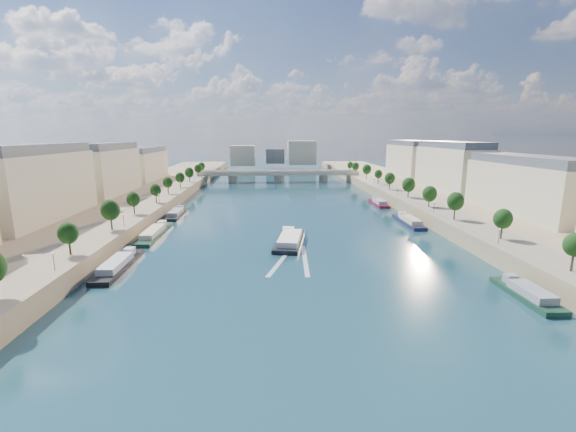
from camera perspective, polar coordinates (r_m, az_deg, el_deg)
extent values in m
plane|color=#0B2633|center=(152.82, -0.08, -0.52)|extent=(700.00, 700.00, 0.00)
cube|color=#9E8460|center=(165.10, -25.90, 0.09)|extent=(44.00, 520.00, 5.00)
cube|color=#9E8460|center=(171.74, 24.67, 0.62)|extent=(44.00, 520.00, 5.00)
cube|color=gray|center=(159.39, -21.01, 1.05)|extent=(14.00, 520.00, 0.10)
cube|color=gray|center=(164.85, 20.12, 1.45)|extent=(14.00, 520.00, 0.10)
cylinder|color=#382B1E|center=(86.06, -36.58, -8.22)|extent=(0.50, 0.50, 3.82)
ellipsoid|color=black|center=(85.03, -36.88, -5.94)|extent=(4.80, 4.80, 5.52)
cylinder|color=#382B1E|center=(105.81, -29.54, -3.96)|extent=(0.50, 0.50, 3.82)
ellipsoid|color=black|center=(104.98, -29.74, -2.07)|extent=(4.80, 4.80, 5.52)
cylinder|color=#382B1E|center=(127.04, -24.82, -1.05)|extent=(0.50, 0.50, 3.82)
ellipsoid|color=black|center=(126.34, -24.97, 0.54)|extent=(4.80, 4.80, 5.52)
cylinder|color=#382B1E|center=(149.11, -21.49, 1.03)|extent=(0.50, 0.50, 3.82)
ellipsoid|color=black|center=(148.52, -21.59, 2.39)|extent=(4.80, 4.80, 5.52)
cylinder|color=#382B1E|center=(171.70, -19.02, 2.56)|extent=(0.50, 0.50, 3.82)
ellipsoid|color=black|center=(171.18, -19.10, 3.75)|extent=(4.80, 4.80, 5.52)
cylinder|color=#382B1E|center=(194.62, -17.12, 3.73)|extent=(0.50, 0.50, 3.82)
ellipsoid|color=black|center=(194.17, -17.19, 4.78)|extent=(4.80, 4.80, 5.52)
cylinder|color=#382B1E|center=(217.78, -15.63, 4.65)|extent=(0.50, 0.50, 3.82)
ellipsoid|color=black|center=(217.37, -15.68, 5.59)|extent=(4.80, 4.80, 5.52)
cylinder|color=#382B1E|center=(241.10, -14.41, 5.39)|extent=(0.50, 0.50, 3.82)
ellipsoid|color=black|center=(240.74, -14.46, 6.24)|extent=(4.80, 4.80, 5.52)
cylinder|color=#382B1E|center=(264.54, -13.41, 6.00)|extent=(0.50, 0.50, 3.82)
ellipsoid|color=black|center=(264.21, -13.45, 6.77)|extent=(4.80, 4.80, 5.52)
cylinder|color=#382B1E|center=(288.08, -12.58, 6.51)|extent=(0.50, 0.50, 3.82)
ellipsoid|color=black|center=(287.77, -12.61, 7.22)|extent=(4.80, 4.80, 5.52)
cylinder|color=#382B1E|center=(101.24, 35.59, -5.34)|extent=(0.50, 0.50, 3.82)
ellipsoid|color=black|center=(100.37, 35.83, -3.37)|extent=(4.80, 4.80, 5.52)
cylinder|color=#382B1E|center=(120.10, 28.56, -2.11)|extent=(0.50, 0.50, 3.82)
ellipsoid|color=black|center=(119.36, 28.73, -0.44)|extent=(4.80, 4.80, 5.52)
cylinder|color=#382B1E|center=(140.53, 23.52, 0.23)|extent=(0.50, 0.50, 3.82)
ellipsoid|color=black|center=(139.91, 23.65, 1.67)|extent=(4.80, 4.80, 5.52)
cylinder|color=#382B1E|center=(161.95, 19.79, 1.97)|extent=(0.50, 0.50, 3.82)
ellipsoid|color=black|center=(161.41, 19.88, 3.23)|extent=(4.80, 4.80, 5.52)
cylinder|color=#382B1E|center=(184.01, 16.94, 3.29)|extent=(0.50, 0.50, 3.82)
ellipsoid|color=black|center=(183.53, 17.01, 4.40)|extent=(4.80, 4.80, 5.52)
cylinder|color=#382B1E|center=(206.50, 14.69, 4.32)|extent=(0.50, 0.50, 3.82)
ellipsoid|color=black|center=(206.07, 14.75, 5.31)|extent=(4.80, 4.80, 5.52)
cylinder|color=#382B1E|center=(229.29, 12.89, 5.14)|extent=(0.50, 0.50, 3.82)
ellipsoid|color=black|center=(228.91, 12.93, 6.03)|extent=(4.80, 4.80, 5.52)
cylinder|color=#382B1E|center=(252.31, 11.41, 5.81)|extent=(0.50, 0.50, 3.82)
ellipsoid|color=black|center=(251.96, 11.45, 6.62)|extent=(4.80, 4.80, 5.52)
cylinder|color=#382B1E|center=(275.50, 10.18, 6.36)|extent=(0.50, 0.50, 3.82)
ellipsoid|color=black|center=(275.18, 10.20, 7.11)|extent=(4.80, 4.80, 5.52)
cylinder|color=#382B1E|center=(298.81, 9.13, 6.83)|extent=(0.50, 0.50, 3.82)
ellipsoid|color=black|center=(298.52, 9.16, 7.52)|extent=(4.80, 4.80, 5.52)
cylinder|color=black|center=(94.46, -31.36, -5.89)|extent=(0.14, 0.14, 4.00)
sphere|color=#FFE5B2|center=(93.90, -31.50, -4.67)|extent=(0.36, 0.36, 0.36)
cylinder|color=black|center=(129.77, -23.16, -0.61)|extent=(0.14, 0.14, 4.00)
sphere|color=#FFE5B2|center=(129.36, -23.24, 0.30)|extent=(0.36, 0.36, 0.36)
cylinder|color=black|center=(167.20, -18.56, 2.38)|extent=(0.14, 0.14, 4.00)
sphere|color=#FFE5B2|center=(166.89, -18.61, 3.09)|extent=(0.36, 0.36, 0.36)
cylinder|color=black|center=(205.61, -15.65, 4.26)|extent=(0.14, 0.14, 4.00)
sphere|color=#FFE5B2|center=(205.35, -15.69, 4.84)|extent=(0.36, 0.36, 0.36)
cylinder|color=black|center=(244.52, -13.66, 5.54)|extent=(0.14, 0.14, 4.00)
sphere|color=#FFE5B2|center=(244.31, -13.68, 6.03)|extent=(0.36, 0.36, 0.36)
cylinder|color=black|center=(114.66, 28.78, -2.70)|extent=(0.14, 0.14, 4.00)
sphere|color=#FFE5B2|center=(114.20, 28.89, -1.68)|extent=(0.36, 0.36, 0.36)
cylinder|color=black|center=(149.21, 20.81, 1.12)|extent=(0.14, 0.14, 4.00)
sphere|color=#FFE5B2|center=(148.86, 20.87, 1.91)|extent=(0.36, 0.36, 0.36)
cylinder|color=black|center=(185.96, 15.90, 3.47)|extent=(0.14, 0.14, 4.00)
sphere|color=#FFE5B2|center=(185.68, 15.94, 4.11)|extent=(0.36, 0.36, 0.36)
cylinder|color=black|center=(223.83, 12.62, 5.02)|extent=(0.14, 0.14, 4.00)
sphere|color=#FFE5B2|center=(223.59, 12.65, 5.55)|extent=(0.36, 0.36, 0.36)
cylinder|color=black|center=(262.33, 10.29, 6.10)|extent=(0.14, 0.14, 4.00)
sphere|color=#FFE5B2|center=(262.12, 10.30, 6.56)|extent=(0.36, 0.36, 0.36)
cube|color=beige|center=(153.98, -33.21, 3.27)|extent=(16.00, 52.00, 20.00)
cube|color=#474C54|center=(153.05, -33.71, 7.56)|extent=(14.72, 50.44, 3.20)
cube|color=beige|center=(205.87, -25.23, 5.82)|extent=(16.00, 52.00, 20.00)
cube|color=#474C54|center=(205.17, -25.52, 9.03)|extent=(14.72, 50.44, 3.20)
cube|color=beige|center=(260.35, -20.49, 7.27)|extent=(16.00, 52.00, 20.00)
cube|color=#474C54|center=(259.80, -20.68, 9.81)|extent=(14.72, 50.44, 3.20)
cube|color=beige|center=(162.33, 31.89, 3.78)|extent=(16.00, 52.00, 20.00)
cube|color=#474C54|center=(161.44, 32.34, 7.85)|extent=(14.72, 50.44, 3.20)
cube|color=beige|center=(212.18, 23.01, 6.16)|extent=(16.00, 52.00, 20.00)
cube|color=#474C54|center=(211.50, 23.27, 9.28)|extent=(14.72, 50.44, 3.20)
cube|color=beige|center=(265.37, 17.56, 7.54)|extent=(16.00, 52.00, 20.00)
cube|color=#474C54|center=(264.83, 17.72, 10.04)|extent=(14.72, 50.44, 3.20)
cube|color=beige|center=(360.16, -6.69, 8.89)|extent=(22.00, 18.00, 18.00)
cube|color=beige|center=(370.81, 2.03, 9.36)|extent=(26.00, 20.00, 22.00)
cube|color=#474C54|center=(384.63, -1.93, 8.86)|extent=(18.00, 16.00, 14.00)
cube|color=#C1B79E|center=(272.62, -1.43, 6.34)|extent=(112.00, 11.00, 2.20)
cube|color=#C1B79E|center=(267.50, -1.40, 6.55)|extent=(112.00, 0.80, 0.90)
cube|color=#C1B79E|center=(277.46, -1.46, 6.75)|extent=(112.00, 0.80, 0.90)
cylinder|color=#C1B79E|center=(273.98, -8.16, 5.47)|extent=(6.40, 6.40, 5.00)
cylinder|color=#C1B79E|center=(273.01, -1.43, 5.57)|extent=(6.40, 6.40, 5.00)
cylinder|color=#C1B79E|center=(275.79, 5.26, 5.59)|extent=(6.40, 6.40, 5.00)
cube|color=#C1B79E|center=(276.47, -12.31, 5.38)|extent=(6.00, 12.00, 5.00)
cube|color=#C1B79E|center=(279.37, 9.35, 5.56)|extent=(6.00, 12.00, 5.00)
cube|color=black|center=(120.44, 0.23, -3.82)|extent=(11.64, 26.72, 1.85)
cube|color=white|center=(117.98, 0.29, -3.27)|extent=(8.81, 17.58, 1.66)
cube|color=white|center=(127.44, 0.03, -2.08)|extent=(4.16, 3.68, 1.80)
cube|color=silver|center=(104.16, -0.99, -6.55)|extent=(8.63, 25.25, 0.04)
cube|color=silver|center=(104.57, 2.54, -6.49)|extent=(2.44, 26.03, 0.04)
cube|color=black|center=(107.09, -23.71, -6.92)|extent=(5.00, 25.52, 1.80)
cube|color=silver|center=(104.77, -24.18, -6.39)|extent=(4.10, 14.03, 1.60)
cube|color=silver|center=(113.41, -22.45, -4.83)|extent=(2.50, 3.06, 1.80)
cube|color=#183C28|center=(136.21, -19.07, -2.63)|extent=(5.00, 29.64, 1.80)
cube|color=beige|center=(133.60, -19.40, -2.18)|extent=(4.10, 16.30, 1.60)
cube|color=beige|center=(144.11, -18.17, -1.05)|extent=(2.50, 3.56, 1.80)
cube|color=black|center=(166.02, -16.14, 0.12)|extent=(5.00, 23.10, 1.80)
cube|color=#94949C|center=(163.92, -16.32, 0.56)|extent=(4.10, 12.71, 1.60)
cube|color=#94949C|center=(172.30, -15.67, 1.18)|extent=(2.50, 2.77, 1.80)
cube|color=#163728|center=(95.14, 31.80, -10.10)|extent=(5.00, 18.42, 1.80)
cube|color=gray|center=(93.45, 32.43, -9.44)|extent=(4.10, 10.13, 1.60)
cube|color=gray|center=(98.78, 30.10, -8.01)|extent=(2.50, 2.21, 1.80)
cube|color=#1C1C3E|center=(152.79, 17.42, -0.97)|extent=(5.00, 24.24, 1.80)
cube|color=beige|center=(150.66, 17.71, -0.50)|extent=(4.10, 13.33, 1.60)
cube|color=beige|center=(159.09, 16.56, 0.25)|extent=(2.50, 2.91, 1.80)
cube|color=maroon|center=(190.14, 13.25, 1.74)|extent=(5.00, 21.19, 1.80)
cube|color=#ACB1B9|center=(188.25, 13.42, 2.16)|extent=(4.10, 11.65, 1.60)
cube|color=#ACB1B9|center=(195.86, 12.77, 2.59)|extent=(2.50, 2.54, 1.80)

